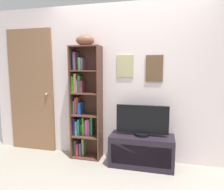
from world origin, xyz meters
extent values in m
cube|color=silver|center=(0.00, 1.13, 1.21)|extent=(4.80, 0.06, 2.42)
cube|color=tan|center=(-0.05, 1.09, 1.47)|extent=(0.25, 0.02, 0.33)
cube|color=slate|center=(-0.05, 1.09, 1.47)|extent=(0.20, 0.01, 0.28)
cube|color=brown|center=(0.38, 1.09, 1.43)|extent=(0.25, 0.02, 0.39)
cube|color=slate|center=(0.38, 1.09, 1.43)|extent=(0.20, 0.01, 0.34)
cube|color=#513024|center=(-0.88, 0.97, 0.89)|extent=(0.02, 0.26, 1.78)
cube|color=#513024|center=(-0.42, 0.97, 0.89)|extent=(0.02, 0.26, 1.78)
cube|color=#513024|center=(-0.65, 1.10, 0.89)|extent=(0.47, 0.01, 1.78)
cube|color=#513024|center=(-0.65, 0.97, 0.01)|extent=(0.43, 0.25, 0.02)
cube|color=#513024|center=(-0.65, 0.97, 0.36)|extent=(0.43, 0.25, 0.02)
cube|color=#513024|center=(-0.65, 0.97, 0.70)|extent=(0.43, 0.25, 0.02)
cube|color=#513024|center=(-0.65, 0.97, 1.05)|extent=(0.43, 0.25, 0.02)
cube|color=#513024|center=(-0.65, 0.97, 1.40)|extent=(0.43, 0.25, 0.02)
cube|color=#513024|center=(-0.65, 0.97, 1.77)|extent=(0.43, 0.25, 0.02)
cube|color=#34533A|center=(-0.84, 1.00, 0.15)|extent=(0.04, 0.17, 0.25)
cube|color=#9B2D41|center=(-0.80, 0.99, 0.12)|extent=(0.04, 0.20, 0.21)
cube|color=slate|center=(-0.76, 1.01, 0.12)|extent=(0.03, 0.17, 0.20)
cube|color=#698F5C|center=(-0.72, 1.02, 0.16)|extent=(0.03, 0.14, 0.28)
cube|color=navy|center=(-0.84, 1.00, 0.50)|extent=(0.03, 0.19, 0.27)
cube|color=slate|center=(-0.81, 0.99, 0.48)|extent=(0.03, 0.19, 0.23)
cube|color=teal|center=(-0.78, 1.01, 0.50)|extent=(0.03, 0.17, 0.26)
cube|color=#26512B|center=(-0.74, 1.02, 0.46)|extent=(0.04, 0.13, 0.18)
cube|color=#51A120|center=(-0.70, 1.01, 0.51)|extent=(0.02, 0.16, 0.28)
cube|color=#395C2D|center=(-0.68, 1.01, 0.48)|extent=(0.02, 0.17, 0.23)
cube|color=#C556A9|center=(-0.65, 1.01, 0.50)|extent=(0.04, 0.16, 0.26)
cube|color=#95385C|center=(-0.60, 1.00, 0.50)|extent=(0.03, 0.17, 0.27)
cube|color=#25713D|center=(-0.57, 1.02, 0.52)|extent=(0.04, 0.15, 0.30)
cube|color=#5BAA4D|center=(-0.85, 1.00, 0.82)|extent=(0.02, 0.17, 0.21)
cube|color=#A1498A|center=(-0.82, 1.00, 0.84)|extent=(0.03, 0.17, 0.26)
cube|color=maroon|center=(-0.78, 1.00, 0.85)|extent=(0.03, 0.17, 0.27)
cube|color=#1B4BAA|center=(-0.75, 1.00, 0.81)|extent=(0.04, 0.19, 0.19)
cube|color=green|center=(-0.85, 0.99, 1.19)|extent=(0.02, 0.20, 0.25)
cube|color=tan|center=(-0.81, 1.00, 1.21)|extent=(0.04, 0.18, 0.29)
cube|color=#BE5F97|center=(-0.78, 0.99, 1.16)|extent=(0.02, 0.20, 0.20)
cube|color=#41783A|center=(-0.75, 1.00, 1.19)|extent=(0.03, 0.17, 0.26)
cube|color=brown|center=(-0.71, 0.99, 1.15)|extent=(0.04, 0.19, 0.18)
cube|color=#4F68B5|center=(-0.84, 1.02, 1.54)|extent=(0.04, 0.14, 0.26)
cube|color=#603C50|center=(-0.80, 0.98, 1.54)|extent=(0.03, 0.21, 0.27)
cube|color=#45733E|center=(-0.77, 1.02, 1.51)|extent=(0.03, 0.14, 0.19)
cube|color=#5F9C5C|center=(-0.73, 1.00, 1.50)|extent=(0.04, 0.17, 0.19)
cube|color=#7F5A97|center=(-0.70, 1.01, 1.50)|extent=(0.02, 0.16, 0.18)
ellipsoid|color=brown|center=(-0.65, 0.97, 1.86)|extent=(0.31, 0.24, 0.16)
cube|color=black|center=(0.24, 0.90, 0.23)|extent=(0.93, 0.40, 0.46)
cube|color=black|center=(0.24, 0.71, 0.23)|extent=(0.84, 0.01, 0.29)
cylinder|color=black|center=(0.24, 0.90, 0.48)|extent=(0.22, 0.22, 0.04)
cube|color=black|center=(0.24, 0.90, 0.70)|extent=(0.76, 0.04, 0.41)
cube|color=#1F383E|center=(0.24, 0.89, 0.70)|extent=(0.72, 0.01, 0.37)
cube|color=brown|center=(-1.70, 1.08, 1.05)|extent=(0.83, 0.04, 2.09)
cube|color=brown|center=(-1.70, 1.06, 1.46)|extent=(0.53, 0.01, 0.75)
cube|color=brown|center=(-1.70, 1.06, 0.59)|extent=(0.53, 0.01, 0.75)
sphere|color=tan|center=(-1.39, 1.03, 1.00)|extent=(0.04, 0.04, 0.04)
camera|label=1|loc=(0.50, -2.01, 1.45)|focal=32.72mm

